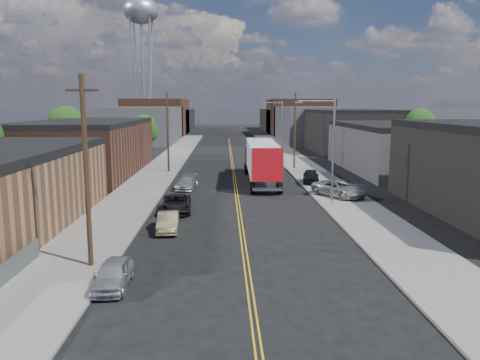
{
  "coord_description": "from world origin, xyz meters",
  "views": [
    {
      "loc": [
        -1.15,
        -13.84,
        8.5
      ],
      "look_at": [
        0.1,
        23.25,
        2.5
      ],
      "focal_mm": 35.0,
      "sensor_mm": 36.0,
      "label": 1
    }
  ],
  "objects": [
    {
      "name": "ground",
      "position": [
        0.0,
        60.0,
        0.0
      ],
      "size": [
        260.0,
        260.0,
        0.0
      ],
      "primitive_type": "plane",
      "color": "black",
      "rests_on": "ground"
    },
    {
      "name": "centerline",
      "position": [
        0.0,
        45.0,
        0.01
      ],
      "size": [
        0.32,
        120.0,
        0.01
      ],
      "primitive_type": "cube",
      "color": "gold",
      "rests_on": "ground"
    },
    {
      "name": "sidewalk_left",
      "position": [
        -9.5,
        45.0,
        0.07
      ],
      "size": [
        5.0,
        140.0,
        0.15
      ],
      "primitive_type": "cube",
      "color": "slate",
      "rests_on": "ground"
    },
    {
      "name": "sidewalk_right",
      "position": [
        9.5,
        45.0,
        0.07
      ],
      "size": [
        5.0,
        140.0,
        0.15
      ],
      "primitive_type": "cube",
      "color": "slate",
      "rests_on": "ground"
    },
    {
      "name": "warehouse_brown",
      "position": [
        -18.0,
        44.0,
        3.3
      ],
      "size": [
        12.0,
        26.0,
        6.6
      ],
      "color": "#4D2C1F",
      "rests_on": "ground"
    },
    {
      "name": "industrial_right_b",
      "position": [
        22.0,
        46.0,
        3.05
      ],
      "size": [
        14.0,
        24.0,
        6.1
      ],
      "color": "#3D3C3F",
      "rests_on": "ground"
    },
    {
      "name": "industrial_right_c",
      "position": [
        22.0,
        72.0,
        3.8
      ],
      "size": [
        14.0,
        22.0,
        7.6
      ],
      "color": "black",
      "rests_on": "ground"
    },
    {
      "name": "skyline_left_a",
      "position": [
        -20.0,
        95.0,
        4.0
      ],
      "size": [
        16.0,
        30.0,
        8.0
      ],
      "primitive_type": "cube",
      "color": "#3D3C3F",
      "rests_on": "ground"
    },
    {
      "name": "skyline_right_a",
      "position": [
        20.0,
        95.0,
        4.0
      ],
      "size": [
        16.0,
        30.0,
        8.0
      ],
      "primitive_type": "cube",
      "color": "#3D3C3F",
      "rests_on": "ground"
    },
    {
      "name": "skyline_left_b",
      "position": [
        -20.0,
        120.0,
        5.0
      ],
      "size": [
        16.0,
        26.0,
        10.0
      ],
      "primitive_type": "cube",
      "color": "#4D2C1F",
      "rests_on": "ground"
    },
    {
      "name": "skyline_right_b",
      "position": [
        20.0,
        120.0,
        5.0
      ],
      "size": [
        16.0,
        26.0,
        10.0
      ],
      "primitive_type": "cube",
      "color": "#4D2C1F",
      "rests_on": "ground"
    },
    {
      "name": "skyline_left_c",
      "position": [
        -20.0,
        140.0,
        3.5
      ],
      "size": [
        16.0,
        40.0,
        7.0
      ],
      "primitive_type": "cube",
      "color": "black",
      "rests_on": "ground"
    },
    {
      "name": "skyline_right_c",
      "position": [
        20.0,
        140.0,
        3.5
      ],
      "size": [
        16.0,
        40.0,
        7.0
      ],
      "primitive_type": "cube",
      "color": "black",
      "rests_on": "ground"
    },
    {
      "name": "water_tower",
      "position": [
        -22.0,
        110.0,
        30.65
      ],
      "size": [
        9.0,
        9.0,
        36.9
      ],
      "color": "gray",
      "rests_on": "ground"
    },
    {
      "name": "streetlight_near",
      "position": [
        7.6,
        25.0,
        5.33
      ],
      "size": [
        3.39,
        0.25,
        9.0
      ],
      "color": "gray",
      "rests_on": "ground"
    },
    {
      "name": "streetlight_far",
      "position": [
        7.6,
        60.0,
        5.33
      ],
      "size": [
        3.39,
        0.25,
        9.0
      ],
      "color": "gray",
      "rests_on": "ground"
    },
    {
      "name": "utility_pole_left_near",
      "position": [
        -8.2,
        10.0,
        5.14
      ],
      "size": [
        1.6,
        0.26,
        10.0
      ],
      "color": "black",
      "rests_on": "ground"
    },
    {
      "name": "utility_pole_left_far",
      "position": [
        -8.2,
        45.0,
        5.14
      ],
      "size": [
        1.6,
        0.26,
        10.0
      ],
      "color": "black",
      "rests_on": "ground"
    },
    {
      "name": "utility_pole_right",
      "position": [
        8.2,
        48.0,
        5.14
      ],
      "size": [
        1.6,
        0.26,
        10.0
      ],
      "color": "black",
      "rests_on": "ground"
    },
    {
      "name": "tree_left_mid",
      "position": [
        -23.94,
        55.0,
        5.48
      ],
      "size": [
        5.1,
        5.04,
        8.37
      ],
      "color": "black",
      "rests_on": "ground"
    },
    {
      "name": "tree_left_far",
      "position": [
        -13.94,
        62.0,
        4.57
      ],
      "size": [
        4.35,
        4.2,
        6.97
      ],
      "color": "black",
      "rests_on": "ground"
    },
    {
      "name": "tree_right_far",
      "position": [
        30.06,
        60.0,
        5.18
      ],
      "size": [
        4.85,
        4.76,
        7.91
      ],
      "color": "black",
      "rests_on": "ground"
    },
    {
      "name": "semi_truck",
      "position": [
        2.89,
        37.81,
        2.57
      ],
      "size": [
        3.21,
        17.25,
        4.52
      ],
      "rotation": [
        0.0,
        0.0,
        -0.02
      ],
      "color": "silver",
      "rests_on": "ground"
    },
    {
      "name": "car_left_a",
      "position": [
        -6.4,
        7.23,
        0.65
      ],
      "size": [
        1.59,
        3.83,
        1.3
      ],
      "primitive_type": "imported",
      "rotation": [
        0.0,
        0.0,
        0.02
      ],
      "color": "#B7BABC",
      "rests_on": "ground"
    },
    {
      "name": "car_left_b",
      "position": [
        -5.0,
        17.15,
        0.64
      ],
      "size": [
        1.59,
        3.97,
        1.28
      ],
      "primitive_type": "imported",
      "rotation": [
        0.0,
        0.0,
        0.06
      ],
      "color": "#7E7653",
      "rests_on": "ground"
    },
    {
      "name": "car_left_c",
      "position": [
        -5.0,
        22.77,
        0.69
      ],
      "size": [
        2.57,
        5.07,
        1.37
      ],
      "primitive_type": "imported",
      "rotation": [
        0.0,
        0.0,
        0.06
      ],
      "color": "black",
      "rests_on": "ground"
    },
    {
      "name": "car_left_d",
      "position": [
        -5.0,
        33.22,
        0.66
      ],
      "size": [
        2.29,
        4.73,
        1.33
      ],
      "primitive_type": "imported",
      "rotation": [
        0.0,
        0.0,
        -0.1
      ],
      "color": "#9D9FA2",
      "rests_on": "ground"
    },
    {
      "name": "car_right_lot_a",
      "position": [
        9.37,
        28.0,
        0.9
      ],
      "size": [
        4.98,
        5.94,
        1.51
      ],
      "primitive_type": "imported",
      "rotation": [
        0.0,
        0.0,
        0.55
      ],
      "color": "#ACB0B1",
      "rests_on": "sidewalk_right"
    },
    {
      "name": "car_right_lot_c",
      "position": [
        8.2,
        35.73,
        0.86
      ],
      "size": [
        2.32,
        4.41,
        1.43
      ],
      "primitive_type": "imported",
      "rotation": [
        0.0,
        0.0,
        -0.16
      ],
      "color": "black",
      "rests_on": "sidewalk_right"
    }
  ]
}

